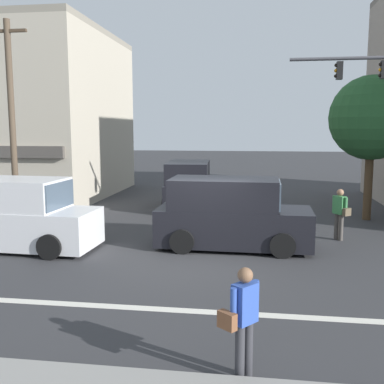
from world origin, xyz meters
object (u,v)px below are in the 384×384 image
van_approaching_near (189,186)px  street_tree (372,118)px  van_parked_curbside (231,215)px  pedestrian_foreground_with_bag (243,317)px  pedestrian_mid_crossing (340,211)px  van_crossing_leftbound (17,216)px  utility_pole_near_left (12,123)px

van_approaching_near → street_tree: bearing=-13.1°
van_parked_curbside → pedestrian_foreground_with_bag: (0.58, -7.25, -0.05)m
van_parked_curbside → pedestrian_mid_crossing: size_ratio=2.77×
street_tree → van_crossing_leftbound: 13.26m
van_approaching_near → utility_pole_near_left: bearing=-137.2°
utility_pole_near_left → pedestrian_foreground_with_bag: 12.50m
pedestrian_foreground_with_bag → van_approaching_near: bearing=101.6°
van_parked_curbside → pedestrian_foreground_with_bag: size_ratio=2.77×
pedestrian_mid_crossing → utility_pole_near_left: bearing=179.0°
street_tree → pedestrian_mid_crossing: size_ratio=3.37×
street_tree → pedestrian_foreground_with_bag: (-4.53, -12.23, -3.03)m
van_approaching_near → van_parked_curbside: bearing=-71.2°
van_crossing_leftbound → utility_pole_near_left: bearing=119.5°
utility_pole_near_left → van_approaching_near: size_ratio=1.55×
street_tree → utility_pole_near_left: bearing=-165.3°
pedestrian_foreground_with_bag → van_crossing_leftbound: bearing=138.0°
van_approaching_near → pedestrian_foreground_with_bag: 14.24m
pedestrian_foreground_with_bag → pedestrian_mid_crossing: (2.85, 8.64, 0.00)m
utility_pole_near_left → pedestrian_mid_crossing: utility_pole_near_left is taller
pedestrian_mid_crossing → pedestrian_foreground_with_bag: bearing=-108.2°
street_tree → pedestrian_mid_crossing: street_tree is taller
van_crossing_leftbound → pedestrian_mid_crossing: size_ratio=2.80×
van_parked_curbside → van_crossing_leftbound: 6.42m
utility_pole_near_left → van_crossing_leftbound: 4.07m
van_crossing_leftbound → pedestrian_foreground_with_bag: size_ratio=2.80×
utility_pole_near_left → pedestrian_foreground_with_bag: (8.39, -8.83, -2.84)m
street_tree → van_parked_curbside: (-5.12, -4.97, -2.97)m
van_crossing_leftbound → pedestrian_mid_crossing: bearing=13.8°
utility_pole_near_left → van_approaching_near: bearing=42.8°
van_approaching_near → van_crossing_leftbound: 8.71m
van_approaching_near → pedestrian_foreground_with_bag: size_ratio=2.82×
van_parked_curbside → utility_pole_near_left: bearing=168.6°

